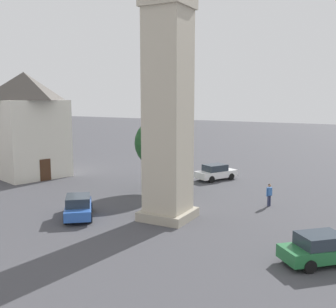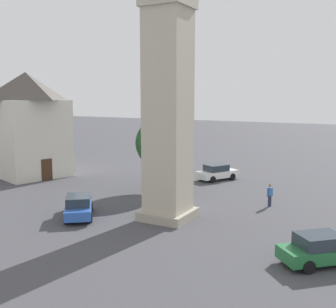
# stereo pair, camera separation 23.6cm
# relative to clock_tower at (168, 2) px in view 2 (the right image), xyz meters

# --- Properties ---
(ground_plane) EXTENTS (200.00, 200.00, 0.00)m
(ground_plane) POSITION_rel_clock_tower_xyz_m (-0.00, -0.00, -13.91)
(ground_plane) COLOR #424247
(clock_tower) EXTENTS (3.85, 3.85, 23.70)m
(clock_tower) POSITION_rel_clock_tower_xyz_m (0.00, 0.00, 0.00)
(clock_tower) COLOR #A59C89
(clock_tower) RESTS_ON ground
(car_blue_kerb) EXTENTS (4.16, 4.06, 1.53)m
(car_blue_kerb) POSITION_rel_clock_tower_xyz_m (-10.11, 2.87, -13.15)
(car_blue_kerb) COLOR #236B38
(car_blue_kerb) RESTS_ON ground
(car_silver_kerb) EXTENTS (3.46, 4.43, 1.53)m
(car_silver_kerb) POSITION_rel_clock_tower_xyz_m (1.86, -13.23, -13.15)
(car_silver_kerb) COLOR white
(car_silver_kerb) RESTS_ON ground
(car_red_corner) EXTENTS (3.90, 4.27, 1.53)m
(car_red_corner) POSITION_rel_clock_tower_xyz_m (5.41, 2.69, -13.15)
(car_red_corner) COLOR #2D5BB7
(car_red_corner) RESTS_ON ground
(pedestrian) EXTENTS (0.37, 0.49, 1.69)m
(pedestrian) POSITION_rel_clock_tower_xyz_m (-5.16, -6.27, -12.90)
(pedestrian) COLOR #2D3351
(pedestrian) RESTS_ON ground
(tree) EXTENTS (4.30, 4.30, 6.30)m
(tree) POSITION_rel_clock_tower_xyz_m (4.42, -6.67, -9.78)
(tree) COLOR brown
(tree) RESTS_ON ground
(building_terrace_right) EXTENTS (9.37, 8.50, 10.49)m
(building_terrace_right) POSITION_rel_clock_tower_xyz_m (19.77, -6.19, -8.57)
(building_terrace_right) COLOR silver
(building_terrace_right) RESTS_ON ground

